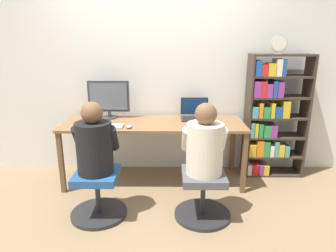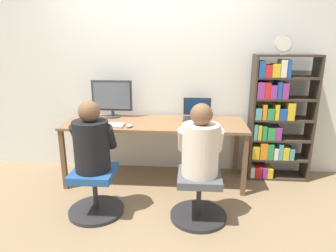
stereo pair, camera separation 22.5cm
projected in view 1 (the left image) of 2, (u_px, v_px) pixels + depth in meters
The scene contains 13 objects.
ground_plane at pixel (153, 194), 3.37m from camera, with size 14.00×14.00×0.00m, color #846B4C.
wall_back at pixel (155, 70), 3.75m from camera, with size 10.00×0.05×2.60m.
desk at pixel (154, 128), 3.52m from camera, with size 2.11×0.70×0.74m.
desktop_monitor at pixel (109, 99), 3.63m from camera, with size 0.50×0.18×0.46m.
laptop at pixel (195, 114), 3.66m from camera, with size 0.34×0.31×0.25m.
keyboard at pixel (104, 126), 3.30m from camera, with size 0.42×0.17×0.03m.
computer_mouse_by_keyboard at pixel (129, 127), 3.28m from camera, with size 0.06×0.09×0.03m.
office_chair_left at pixel (98, 194), 2.91m from camera, with size 0.55×0.55×0.46m.
office_chair_right at pixel (203, 195), 2.89m from camera, with size 0.55×0.55×0.46m.
person_at_monitor at pixel (94, 143), 2.77m from camera, with size 0.41×0.35×0.68m.
person_at_laptop at pixel (205, 144), 2.75m from camera, with size 0.42×0.35×0.67m.
bookshelf at pixel (270, 117), 3.67m from camera, with size 0.73×0.28×1.51m.
desk_clock at pixel (279, 44), 3.37m from camera, with size 0.19×0.03×0.21m.
Camera 1 is at (0.19, -3.03, 1.68)m, focal length 32.00 mm.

